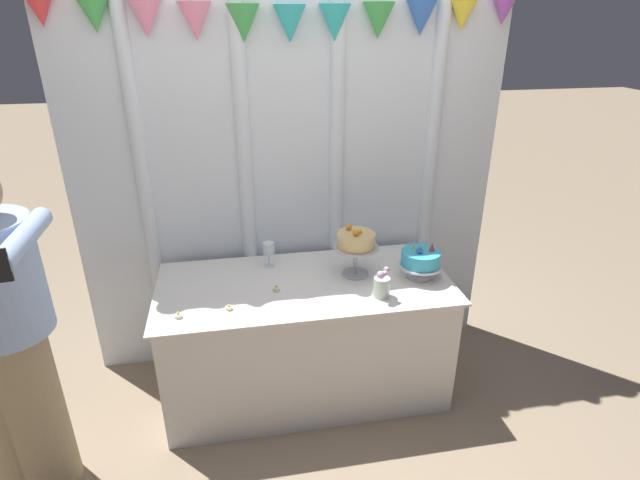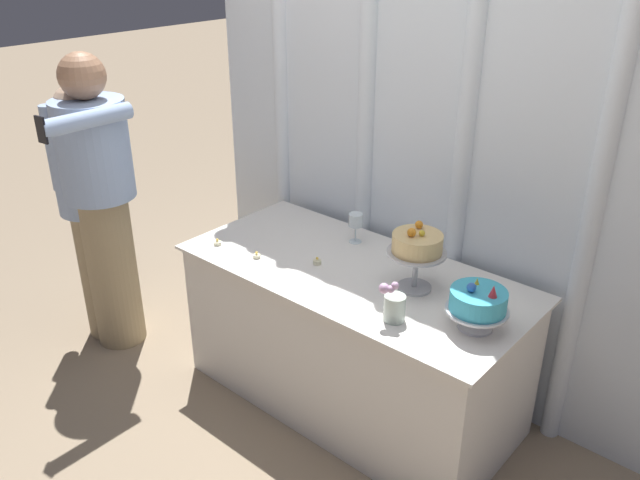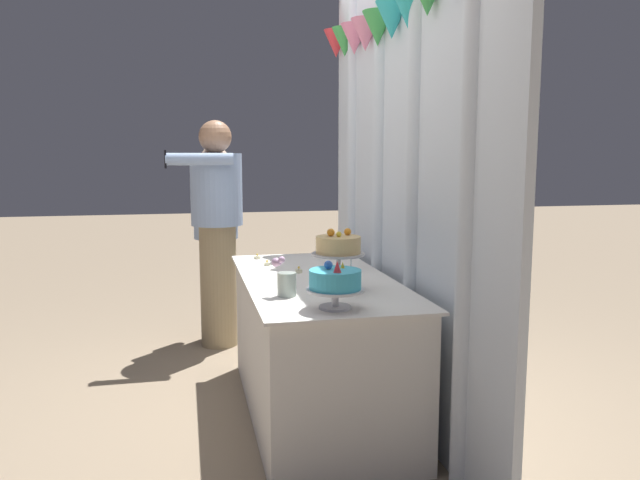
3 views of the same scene
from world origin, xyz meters
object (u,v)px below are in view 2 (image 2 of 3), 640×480
Objects in this scene: cake_display_nearright at (478,302)px; flower_vase at (394,305)px; tealight_far_left at (217,243)px; guest_man_pink_jacket at (100,196)px; cake_display_nearleft at (417,247)px; guest_man_dark_suit at (91,207)px; wine_glass at (356,221)px; tealight_near_right at (317,262)px; tealight_near_left at (257,256)px; cake_table at (352,337)px.

flower_vase is (-0.28, -0.17, -0.05)m from cake_display_nearright.
tealight_far_left is 0.73m from guest_man_pink_jacket.
guest_man_dark_suit reaches higher than cake_display_nearleft.
cake_display_nearleft is 7.54× the size of tealight_far_left.
flower_vase is at bearing -39.80° from wine_glass.
guest_man_pink_jacket reaches higher than cake_display_nearright.
cake_display_nearleft is at bearing -22.11° from wine_glass.
tealight_far_left is at bearing 15.05° from guest_man_dark_suit.
tealight_near_right is 0.02× the size of guest_man_pink_jacket.
flower_vase is (0.08, -0.27, -0.13)m from cake_display_nearleft.
guest_man_pink_jacket is at bearing -0.69° from guest_man_dark_suit.
guest_man_pink_jacket is (-1.67, -0.50, -0.06)m from cake_display_nearleft.
wine_glass is 0.09× the size of guest_man_pink_jacket.
tealight_near_right is 1.38m from guest_man_dark_suit.
cake_display_nearleft is at bearing 15.94° from tealight_far_left.
wine_glass is at bearing 43.64° from tealight_far_left.
wine_glass is 0.74m from flower_vase.
cake_display_nearleft is 1.96× the size of wine_glass.
cake_display_nearright is 0.33m from flower_vase.
guest_man_dark_suit is at bearing -166.90° from tealight_near_left.
tealight_near_left is 0.02× the size of guest_man_pink_jacket.
tealight_near_right is at bearing 163.51° from flower_vase.
cake_display_nearright is at bearing 7.82° from tealight_near_left.
flower_vase is 5.19× the size of tealight_near_left.
cake_display_nearleft reaches higher than tealight_near_left.
cake_table is at bearing 22.20° from tealight_near_right.
cake_display_nearleft is 0.80m from tealight_near_left.
cake_table is 0.82m from tealight_far_left.
tealight_far_left is at bearing -172.39° from cake_display_nearright.
guest_man_pink_jacket reaches higher than tealight_near_right.
cake_display_nearleft is 1.58× the size of flower_vase.
cake_display_nearright reaches higher than tealight_near_right.
flower_vase is (0.39, -0.23, 0.45)m from cake_table.
guest_man_pink_jacket is (-1.20, -0.39, 0.14)m from tealight_near_right.
tealight_near_left is 0.02× the size of guest_man_dark_suit.
cake_table is 8.71× the size of flower_vase.
cake_display_nearright is at bearing 11.10° from guest_man_pink_jacket.
tealight_far_left is 1.02× the size of tealight_near_right.
wine_glass is at bearing 30.54° from guest_man_pink_jacket.
flower_vase is at bearing 0.53° from tealight_far_left.
cake_display_nearright is 6.33× the size of tealight_near_right.
wine_glass reaches higher than tealight_far_left.
cake_display_nearright is 0.90m from wine_glass.
cake_display_nearleft is 0.20× the size of guest_man_dark_suit.
cake_display_nearleft is 0.18× the size of guest_man_pink_jacket.
cake_display_nearleft is 7.66× the size of tealight_near_right.
guest_man_dark_suit is at bearing -173.12° from flower_vase.
tealight_near_left reaches higher than cake_table.
flower_vase is 1.77m from guest_man_pink_jacket.
guest_man_dark_suit is (-1.87, -0.23, -0.02)m from flower_vase.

